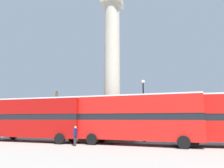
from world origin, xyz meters
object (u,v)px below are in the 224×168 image
monument_column (112,87)px  equestrian_statue (55,122)px  bus_b (35,118)px  street_lamp (144,109)px  pedestrian_near_lamp (75,135)px  bus_c (137,117)px

monument_column → equestrian_statue: 11.16m
bus_b → street_lamp: street_lamp is taller
bus_b → street_lamp: (11.11, 2.41, 0.88)m
bus_b → pedestrian_near_lamp: size_ratio=6.46×
bus_b → bus_c: bearing=1.4°
bus_c → pedestrian_near_lamp: (-5.18, -1.80, -1.52)m
bus_c → bus_b: bearing=-177.0°
equestrian_statue → pedestrian_near_lamp: (7.69, -10.87, -0.94)m
street_lamp → pedestrian_near_lamp: 7.73m
bus_b → equestrian_statue: size_ratio=1.65×
monument_column → bus_c: size_ratio=1.67×
street_lamp → bus_c: bearing=-99.1°
monument_column → equestrian_statue: (-9.46, 4.11, -4.24)m
bus_c → equestrian_statue: (-12.87, 9.07, -0.58)m
bus_b → equestrian_statue: 8.88m
monument_column → bus_c: 7.04m
bus_c → street_lamp: 3.07m
bus_b → street_lamp: 11.40m
equestrian_statue → bus_b: bearing=-82.3°
equestrian_statue → pedestrian_near_lamp: size_ratio=3.91×
monument_column → pedestrian_near_lamp: 8.71m
equestrian_statue → street_lamp: (13.34, -6.16, 1.43)m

